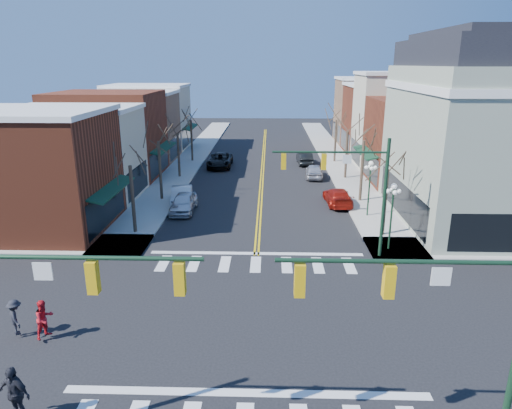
# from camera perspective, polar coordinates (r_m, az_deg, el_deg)

# --- Properties ---
(ground) EXTENTS (160.00, 160.00, 0.00)m
(ground) POSITION_cam_1_polar(r_m,az_deg,el_deg) (21.22, -0.57, -14.53)
(ground) COLOR black
(ground) RESTS_ON ground
(sidewalk_left) EXTENTS (3.50, 70.00, 0.15)m
(sidewalk_left) POSITION_cam_1_polar(r_m,az_deg,el_deg) (40.73, -11.84, 1.06)
(sidewalk_left) COLOR #9E9B93
(sidewalk_left) RESTS_ON ground
(sidewalk_right) EXTENTS (3.50, 70.00, 0.15)m
(sidewalk_right) POSITION_cam_1_polar(r_m,az_deg,el_deg) (40.41, 13.07, 0.84)
(sidewalk_right) COLOR #9E9B93
(sidewalk_right) RESTS_ON ground
(bldg_left_brick_a) EXTENTS (10.00, 8.50, 8.00)m
(bldg_left_brick_a) POSITION_cam_1_polar(r_m,az_deg,el_deg) (34.67, -26.33, 3.50)
(bldg_left_brick_a) COLOR maroon
(bldg_left_brick_a) RESTS_ON ground
(bldg_left_stucco_a) EXTENTS (10.00, 7.00, 7.50)m
(bldg_left_stucco_a) POSITION_cam_1_polar(r_m,az_deg,el_deg) (41.56, -21.44, 5.76)
(bldg_left_stucco_a) COLOR beige
(bldg_left_stucco_a) RESTS_ON ground
(bldg_left_brick_b) EXTENTS (10.00, 9.00, 8.50)m
(bldg_left_brick_b) POSITION_cam_1_polar(r_m,az_deg,el_deg) (48.83, -17.93, 8.26)
(bldg_left_brick_b) COLOR maroon
(bldg_left_brick_b) RESTS_ON ground
(bldg_left_tan) EXTENTS (10.00, 7.50, 7.80)m
(bldg_left_tan) POSITION_cam_1_polar(r_m,az_deg,el_deg) (56.64, -15.17, 9.27)
(bldg_left_tan) COLOR #9C7456
(bldg_left_tan) RESTS_ON ground
(bldg_left_stucco_b) EXTENTS (10.00, 8.00, 8.20)m
(bldg_left_stucco_b) POSITION_cam_1_polar(r_m,az_deg,el_deg) (64.02, -13.22, 10.45)
(bldg_left_stucco_b) COLOR beige
(bldg_left_stucco_b) RESTS_ON ground
(bldg_right_brick_a) EXTENTS (10.00, 8.50, 8.00)m
(bldg_right_brick_a) POSITION_cam_1_polar(r_m,az_deg,el_deg) (46.75, 20.26, 7.36)
(bldg_right_brick_a) COLOR maroon
(bldg_right_brick_a) RESTS_ON ground
(bldg_right_stucco) EXTENTS (10.00, 7.00, 10.00)m
(bldg_right_stucco) POSITION_cam_1_polar(r_m,az_deg,el_deg) (53.95, 17.85, 9.86)
(bldg_right_stucco) COLOR beige
(bldg_right_stucco) RESTS_ON ground
(bldg_right_brick_b) EXTENTS (10.00, 8.00, 8.50)m
(bldg_right_brick_b) POSITION_cam_1_polar(r_m,az_deg,el_deg) (61.23, 15.90, 10.10)
(bldg_right_brick_b) COLOR maroon
(bldg_right_brick_b) RESTS_ON ground
(bldg_right_tan) EXTENTS (10.00, 8.00, 9.00)m
(bldg_right_tan) POSITION_cam_1_polar(r_m,az_deg,el_deg) (68.95, 14.34, 11.16)
(bldg_right_tan) COLOR #9C7456
(bldg_right_tan) RESTS_ON ground
(victorian_corner) EXTENTS (12.25, 14.25, 13.30)m
(victorian_corner) POSITION_cam_1_polar(r_m,az_deg,el_deg) (36.42, 27.63, 8.18)
(victorian_corner) COLOR gray
(victorian_corner) RESTS_ON ground
(traffic_mast_near_left) EXTENTS (6.60, 0.28, 7.20)m
(traffic_mast_near_left) POSITION_cam_1_polar(r_m,az_deg,el_deg) (13.93, -26.00, -12.30)
(traffic_mast_near_left) COLOR #14331E
(traffic_mast_near_left) RESTS_ON ground
(traffic_mast_near_right) EXTENTS (6.60, 0.28, 7.20)m
(traffic_mast_near_right) POSITION_cam_1_polar(r_m,az_deg,el_deg) (13.33, 23.24, -13.30)
(traffic_mast_near_right) COLOR #14331E
(traffic_mast_near_right) RESTS_ON ground
(traffic_mast_far_right) EXTENTS (6.60, 0.28, 7.20)m
(traffic_mast_far_right) POSITION_cam_1_polar(r_m,az_deg,el_deg) (26.67, 12.05, 2.83)
(traffic_mast_far_right) COLOR #14331E
(traffic_mast_far_right) RESTS_ON ground
(lamppost_corner) EXTENTS (0.36, 0.36, 4.33)m
(lamppost_corner) POSITION_cam_1_polar(r_m,az_deg,el_deg) (28.75, 16.67, -0.10)
(lamppost_corner) COLOR #14331E
(lamppost_corner) RESTS_ON ground
(lamppost_midblock) EXTENTS (0.36, 0.36, 4.33)m
(lamppost_midblock) POSITION_cam_1_polar(r_m,az_deg,el_deg) (34.84, 14.04, 3.09)
(lamppost_midblock) COLOR #14331E
(lamppost_midblock) RESTS_ON ground
(tree_left_a) EXTENTS (0.24, 0.24, 4.76)m
(tree_left_a) POSITION_cam_1_polar(r_m,az_deg,el_deg) (31.67, -15.14, 0.51)
(tree_left_a) COLOR #382B21
(tree_left_a) RESTS_ON ground
(tree_left_b) EXTENTS (0.24, 0.24, 5.04)m
(tree_left_b) POSITION_cam_1_polar(r_m,az_deg,el_deg) (39.11, -11.89, 4.09)
(tree_left_b) COLOR #382B21
(tree_left_b) RESTS_ON ground
(tree_left_c) EXTENTS (0.24, 0.24, 4.55)m
(tree_left_c) POSITION_cam_1_polar(r_m,az_deg,el_deg) (46.80, -9.64, 6.04)
(tree_left_c) COLOR #382B21
(tree_left_c) RESTS_ON ground
(tree_left_d) EXTENTS (0.24, 0.24, 4.90)m
(tree_left_d) POSITION_cam_1_polar(r_m,az_deg,el_deg) (54.51, -8.04, 7.86)
(tree_left_d) COLOR #382B21
(tree_left_d) RESTS_ON ground
(tree_right_a) EXTENTS (0.24, 0.24, 4.62)m
(tree_right_a) POSITION_cam_1_polar(r_m,az_deg,el_deg) (31.30, 15.80, 0.12)
(tree_right_a) COLOR #382B21
(tree_right_a) RESTS_ON ground
(tree_right_b) EXTENTS (0.24, 0.24, 5.18)m
(tree_right_b) POSITION_cam_1_polar(r_m,az_deg,el_deg) (38.77, 13.09, 4.00)
(tree_right_b) COLOR #382B21
(tree_right_b) RESTS_ON ground
(tree_right_c) EXTENTS (0.24, 0.24, 4.83)m
(tree_right_c) POSITION_cam_1_polar(r_m,az_deg,el_deg) (46.50, 11.22, 6.06)
(tree_right_c) COLOR #382B21
(tree_right_c) RESTS_ON ground
(tree_right_d) EXTENTS (0.24, 0.24, 4.97)m
(tree_right_d) POSITION_cam_1_polar(r_m,az_deg,el_deg) (54.27, 9.89, 7.78)
(tree_right_d) COLOR #382B21
(tree_right_d) RESTS_ON ground
(car_left_near) EXTENTS (1.77, 4.37, 1.49)m
(car_left_near) POSITION_cam_1_polar(r_m,az_deg,el_deg) (36.09, -9.04, 0.23)
(car_left_near) COLOR silver
(car_left_near) RESTS_ON ground
(car_left_mid) EXTENTS (2.23, 4.78, 1.52)m
(car_left_mid) POSITION_cam_1_polar(r_m,az_deg,el_deg) (37.76, -9.26, 1.00)
(car_left_mid) COLOR silver
(car_left_mid) RESTS_ON ground
(car_left_far) EXTENTS (2.58, 5.57, 1.55)m
(car_left_far) POSITION_cam_1_polar(r_m,az_deg,el_deg) (51.47, -4.53, 5.53)
(car_left_far) COLOR black
(car_left_far) RESTS_ON ground
(car_right_near) EXTENTS (2.15, 4.77, 1.36)m
(car_right_near) POSITION_cam_1_polar(r_m,az_deg,el_deg) (38.12, 10.18, 0.98)
(car_right_near) COLOR maroon
(car_right_near) RESTS_ON ground
(car_right_mid) EXTENTS (1.94, 4.26, 1.42)m
(car_right_mid) POSITION_cam_1_polar(r_m,az_deg,el_deg) (46.76, 7.28, 4.17)
(car_right_mid) COLOR silver
(car_right_mid) RESTS_ON ground
(car_right_far) EXTENTS (1.75, 4.45, 1.44)m
(car_right_far) POSITION_cam_1_polar(r_m,az_deg,el_deg) (53.13, 6.09, 5.80)
(car_right_far) COLOR black
(car_right_far) RESTS_ON ground
(pedestrian_red_b) EXTENTS (0.96, 1.03, 1.69)m
(pedestrian_red_b) POSITION_cam_1_polar(r_m,az_deg,el_deg) (21.46, -24.94, -12.83)
(pedestrian_red_b) COLOR red
(pedestrian_red_b) RESTS_ON sidewalk_left
(pedestrian_dark_a) EXTENTS (1.24, 0.78, 1.96)m
(pedestrian_dark_a) POSITION_cam_1_polar(r_m,az_deg,el_deg) (17.46, -27.97, -20.17)
(pedestrian_dark_a) COLOR #212129
(pedestrian_dark_a) RESTS_ON sidewalk_left
(pedestrian_dark_b) EXTENTS (1.09, 1.16, 1.58)m
(pedestrian_dark_b) POSITION_cam_1_polar(r_m,az_deg,el_deg) (22.24, -27.86, -12.34)
(pedestrian_dark_b) COLOR black
(pedestrian_dark_b) RESTS_ON sidewalk_left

